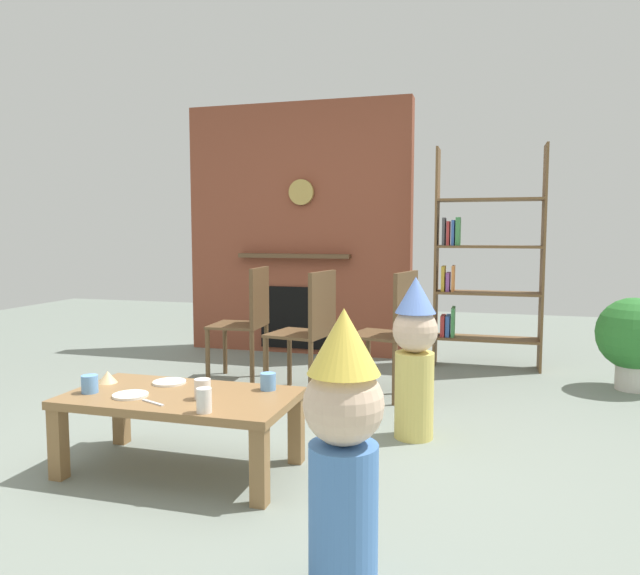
{
  "coord_description": "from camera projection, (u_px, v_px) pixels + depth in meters",
  "views": [
    {
      "loc": [
        1.09,
        -2.9,
        1.17
      ],
      "look_at": [
        0.15,
        0.4,
        0.85
      ],
      "focal_mm": 33.32,
      "sensor_mm": 36.0,
      "label": 1
    }
  ],
  "objects": [
    {
      "name": "ground_plane",
      "position": [
        273.0,
        451.0,
        3.19
      ],
      "size": [
        12.0,
        12.0,
        0.0
      ],
      "primitive_type": "plane",
      "color": "gray"
    },
    {
      "name": "brick_fireplace_feature",
      "position": [
        298.0,
        230.0,
        5.75
      ],
      "size": [
        2.2,
        0.28,
        2.4
      ],
      "color": "brown",
      "rests_on": "ground_plane"
    },
    {
      "name": "bookshelf",
      "position": [
        479.0,
        266.0,
        5.13
      ],
      "size": [
        0.9,
        0.28,
        1.9
      ],
      "color": "brown",
      "rests_on": "ground_plane"
    },
    {
      "name": "coffee_table",
      "position": [
        181.0,
        406.0,
        2.91
      ],
      "size": [
        1.12,
        0.59,
        0.39
      ],
      "color": "olive",
      "rests_on": "ground_plane"
    },
    {
      "name": "paper_cup_near_left",
      "position": [
        90.0,
        384.0,
        2.92
      ],
      "size": [
        0.08,
        0.08,
        0.09
      ],
      "primitive_type": "cylinder",
      "color": "#669EE0",
      "rests_on": "coffee_table"
    },
    {
      "name": "paper_cup_near_right",
      "position": [
        204.0,
        400.0,
        2.6
      ],
      "size": [
        0.07,
        0.07,
        0.11
      ],
      "primitive_type": "cylinder",
      "color": "silver",
      "rests_on": "coffee_table"
    },
    {
      "name": "paper_cup_center",
      "position": [
        203.0,
        389.0,
        2.81
      ],
      "size": [
        0.08,
        0.08,
        0.1
      ],
      "primitive_type": "cylinder",
      "color": "silver",
      "rests_on": "coffee_table"
    },
    {
      "name": "paper_cup_far_left",
      "position": [
        268.0,
        381.0,
        2.97
      ],
      "size": [
        0.08,
        0.08,
        0.09
      ],
      "primitive_type": "cylinder",
      "color": "#669EE0",
      "rests_on": "coffee_table"
    },
    {
      "name": "paper_plate_front",
      "position": [
        130.0,
        395.0,
        2.86
      ],
      "size": [
        0.17,
        0.17,
        0.01
      ],
      "primitive_type": "cylinder",
      "color": "white",
      "rests_on": "coffee_table"
    },
    {
      "name": "paper_plate_rear",
      "position": [
        169.0,
        382.0,
        3.1
      ],
      "size": [
        0.17,
        0.17,
        0.01
      ],
      "primitive_type": "cylinder",
      "color": "white",
      "rests_on": "coffee_table"
    },
    {
      "name": "birthday_cake_slice",
      "position": [
        108.0,
        377.0,
        3.11
      ],
      "size": [
        0.1,
        0.1,
        0.06
      ],
      "primitive_type": "cone",
      "color": "#EAC68C",
      "rests_on": "coffee_table"
    },
    {
      "name": "table_fork",
      "position": [
        153.0,
        403.0,
        2.74
      ],
      "size": [
        0.14,
        0.07,
        0.01
      ],
      "primitive_type": "cube",
      "rotation": [
        0.0,
        0.0,
        2.74
      ],
      "color": "silver",
      "rests_on": "coffee_table"
    },
    {
      "name": "child_with_cone_hat",
      "position": [
        343.0,
        446.0,
        1.88
      ],
      "size": [
        0.26,
        0.26,
        0.94
      ],
      "rotation": [
        0.0,
        0.0,
        2.49
      ],
      "color": "#4C7FC6",
      "rests_on": "ground_plane"
    },
    {
      "name": "child_in_pink",
      "position": [
        415.0,
        353.0,
        3.36
      ],
      "size": [
        0.26,
        0.26,
        0.93
      ],
      "rotation": [
        0.0,
        0.0,
        -2.5
      ],
      "color": "#E0CC66",
      "rests_on": "ground_plane"
    },
    {
      "name": "dining_chair_left",
      "position": [
        249.0,
        317.0,
        4.67
      ],
      "size": [
        0.42,
        0.42,
        0.9
      ],
      "rotation": [
        0.0,
        0.0,
        3.2
      ],
      "color": "brown",
      "rests_on": "ground_plane"
    },
    {
      "name": "dining_chair_middle",
      "position": [
        311.0,
        325.0,
        4.24
      ],
      "size": [
        0.46,
        0.46,
        0.9
      ],
      "rotation": [
        0.0,
        0.0,
        2.98
      ],
      "color": "brown",
      "rests_on": "ground_plane"
    },
    {
      "name": "dining_chair_right",
      "position": [
        393.0,
        326.0,
        4.19
      ],
      "size": [
        0.48,
        0.48,
        0.9
      ],
      "rotation": [
        0.0,
        0.0,
        2.91
      ],
      "color": "brown",
      "rests_on": "ground_plane"
    },
    {
      "name": "potted_plant_tall",
      "position": [
        634.0,
        337.0,
        4.4
      ],
      "size": [
        0.54,
        0.54,
        0.69
      ],
      "color": "beige",
      "rests_on": "ground_plane"
    }
  ]
}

